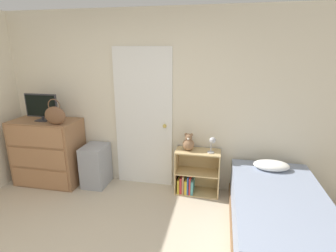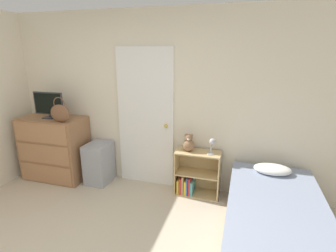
{
  "view_description": "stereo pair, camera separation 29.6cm",
  "coord_description": "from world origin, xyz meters",
  "px_view_note": "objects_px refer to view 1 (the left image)",
  "views": [
    {
      "loc": [
        1.18,
        -1.41,
        2.0
      ],
      "look_at": [
        0.49,
        1.93,
        1.01
      ],
      "focal_mm": 28.0,
      "sensor_mm": 36.0,
      "label": 1
    },
    {
      "loc": [
        1.46,
        -1.34,
        2.0
      ],
      "look_at": [
        0.49,
        1.93,
        1.01
      ],
      "focal_mm": 28.0,
      "sensor_mm": 36.0,
      "label": 2
    }
  ],
  "objects_px": {
    "storage_bin": "(96,165)",
    "desk_lamp": "(212,142)",
    "tv": "(41,107)",
    "bookshelf": "(194,175)",
    "dresser": "(49,152)",
    "bed": "(279,216)",
    "teddy_bear": "(189,143)",
    "handbag": "(55,115)"
  },
  "relations": [
    {
      "from": "storage_bin",
      "to": "desk_lamp",
      "type": "relative_size",
      "value": 2.75
    },
    {
      "from": "tv",
      "to": "bookshelf",
      "type": "height_order",
      "value": "tv"
    },
    {
      "from": "dresser",
      "to": "bed",
      "type": "xyz_separation_m",
      "value": [
        3.24,
        -0.65,
        -0.24
      ]
    },
    {
      "from": "bed",
      "to": "teddy_bear",
      "type": "bearing_deg",
      "value": 144.86
    },
    {
      "from": "handbag",
      "to": "desk_lamp",
      "type": "relative_size",
      "value": 1.61
    },
    {
      "from": "dresser",
      "to": "bed",
      "type": "distance_m",
      "value": 3.31
    },
    {
      "from": "dresser",
      "to": "bookshelf",
      "type": "height_order",
      "value": "dresser"
    },
    {
      "from": "desk_lamp",
      "to": "dresser",
      "type": "bearing_deg",
      "value": -178.17
    },
    {
      "from": "tv",
      "to": "bed",
      "type": "distance_m",
      "value": 3.44
    },
    {
      "from": "bookshelf",
      "to": "bed",
      "type": "bearing_deg",
      "value": -37.61
    },
    {
      "from": "tv",
      "to": "teddy_bear",
      "type": "distance_m",
      "value": 2.2
    },
    {
      "from": "tv",
      "to": "bed",
      "type": "relative_size",
      "value": 0.27
    },
    {
      "from": "teddy_bear",
      "to": "desk_lamp",
      "type": "xyz_separation_m",
      "value": [
        0.33,
        -0.04,
        0.05
      ]
    },
    {
      "from": "tv",
      "to": "bed",
      "type": "height_order",
      "value": "tv"
    },
    {
      "from": "dresser",
      "to": "teddy_bear",
      "type": "relative_size",
      "value": 3.98
    },
    {
      "from": "bookshelf",
      "to": "desk_lamp",
      "type": "relative_size",
      "value": 2.85
    },
    {
      "from": "teddy_bear",
      "to": "bed",
      "type": "height_order",
      "value": "teddy_bear"
    },
    {
      "from": "bookshelf",
      "to": "desk_lamp",
      "type": "distance_m",
      "value": 0.6
    },
    {
      "from": "desk_lamp",
      "to": "teddy_bear",
      "type": "bearing_deg",
      "value": 172.95
    },
    {
      "from": "tv",
      "to": "handbag",
      "type": "distance_m",
      "value": 0.37
    },
    {
      "from": "desk_lamp",
      "to": "bed",
      "type": "distance_m",
      "value": 1.19
    },
    {
      "from": "storage_bin",
      "to": "desk_lamp",
      "type": "distance_m",
      "value": 1.79
    },
    {
      "from": "desk_lamp",
      "to": "tv",
      "type": "bearing_deg",
      "value": -177.88
    },
    {
      "from": "bookshelf",
      "to": "teddy_bear",
      "type": "xyz_separation_m",
      "value": [
        -0.09,
        -0.01,
        0.49
      ]
    },
    {
      "from": "dresser",
      "to": "teddy_bear",
      "type": "bearing_deg",
      "value": 3.18
    },
    {
      "from": "teddy_bear",
      "to": "desk_lamp",
      "type": "distance_m",
      "value": 0.33
    },
    {
      "from": "dresser",
      "to": "tv",
      "type": "distance_m",
      "value": 0.71
    },
    {
      "from": "storage_bin",
      "to": "bookshelf",
      "type": "bearing_deg",
      "value": 2.67
    },
    {
      "from": "dresser",
      "to": "bookshelf",
      "type": "xyz_separation_m",
      "value": [
        2.23,
        0.13,
        -0.24
      ]
    },
    {
      "from": "bed",
      "to": "dresser",
      "type": "bearing_deg",
      "value": 168.61
    },
    {
      "from": "dresser",
      "to": "bookshelf",
      "type": "bearing_deg",
      "value": 3.23
    },
    {
      "from": "desk_lamp",
      "to": "storage_bin",
      "type": "bearing_deg",
      "value": -179.26
    },
    {
      "from": "bed",
      "to": "storage_bin",
      "type": "bearing_deg",
      "value": 164.14
    },
    {
      "from": "teddy_bear",
      "to": "dresser",
      "type": "bearing_deg",
      "value": -176.82
    },
    {
      "from": "bookshelf",
      "to": "teddy_bear",
      "type": "relative_size",
      "value": 2.58
    },
    {
      "from": "handbag",
      "to": "teddy_bear",
      "type": "xyz_separation_m",
      "value": [
        1.83,
        0.29,
        -0.38
      ]
    },
    {
      "from": "bookshelf",
      "to": "desk_lamp",
      "type": "bearing_deg",
      "value": -11.08
    },
    {
      "from": "dresser",
      "to": "tv",
      "type": "relative_size",
      "value": 1.98
    },
    {
      "from": "tv",
      "to": "bed",
      "type": "bearing_deg",
      "value": -11.15
    },
    {
      "from": "handbag",
      "to": "storage_bin",
      "type": "relative_size",
      "value": 0.58
    },
    {
      "from": "dresser",
      "to": "desk_lamp",
      "type": "distance_m",
      "value": 2.49
    },
    {
      "from": "tv",
      "to": "teddy_bear",
      "type": "relative_size",
      "value": 2.01
    }
  ]
}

